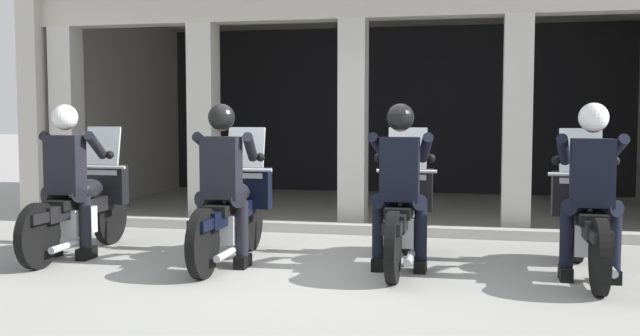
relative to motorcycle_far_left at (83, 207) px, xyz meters
name	(u,v)px	position (x,y,z in m)	size (l,w,h in m)	color
ground_plane	(361,222)	(2.55, 2.84, -0.50)	(80.00, 80.00, 0.00)	#999993
station_building	(380,78)	(2.52, 4.96, 1.59)	(9.37, 5.18, 3.31)	black
kerb_strip	(346,229)	(2.52, 1.88, -0.44)	(8.87, 0.24, 0.12)	#B7B5AD
motorcycle_far_left	(83,207)	(0.00, 0.00, 0.00)	(0.62, 2.04, 1.35)	black
police_officer_far_left	(67,168)	(0.00, -0.28, 0.44)	(0.63, 0.61, 1.58)	black
motorcycle_center_left	(233,212)	(1.70, -0.05, 0.00)	(0.62, 2.04, 1.35)	black
police_officer_center_left	(223,171)	(1.70, -0.34, 0.44)	(0.63, 0.61, 1.58)	black
motorcycle_center_right	(403,214)	(3.40, 0.13, 0.00)	(0.62, 2.04, 1.35)	black
police_officer_center_right	(400,172)	(3.40, -0.16, 0.44)	(0.63, 0.61, 1.58)	black
motorcycle_far_right	(586,221)	(5.10, 0.05, 0.00)	(0.62, 2.04, 1.35)	black
police_officer_far_right	(592,176)	(5.09, -0.23, 0.44)	(0.63, 0.61, 1.58)	black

